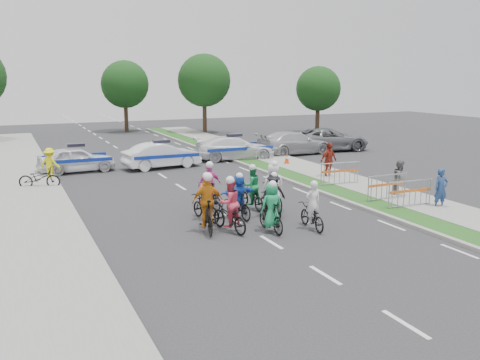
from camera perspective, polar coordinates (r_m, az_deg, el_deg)
name	(u,v)px	position (r m, az deg, el deg)	size (l,w,h in m)	color
ground	(271,242)	(16.50, 3.35, -6.66)	(90.00, 90.00, 0.00)	#28282B
curb_right	(323,193)	(23.16, 8.87, -1.39)	(0.20, 60.00, 0.12)	gray
grass_strip	(337,192)	(23.54, 10.30, -1.25)	(1.20, 60.00, 0.11)	#204E19
sidewalk_right	(371,188)	(24.58, 13.77, -0.84)	(2.40, 60.00, 0.13)	gray
sidewalk_left	(35,223)	(19.58, -21.06, -4.33)	(3.00, 60.00, 0.13)	gray
rider_0	(312,213)	(17.88, 7.69, -3.49)	(0.71, 1.67, 1.66)	black
rider_1	(271,212)	(17.38, 3.36, -3.40)	(0.72, 1.65, 1.73)	black
rider_2	(229,211)	(17.41, -1.15, -3.31)	(0.99, 1.92, 1.86)	black
rider_3	(207,209)	(17.36, -3.49, -3.14)	(1.06, 1.96, 1.99)	black
rider_4	(273,199)	(19.22, 3.52, -2.06)	(0.98, 1.69, 1.67)	black
rider_5	(239,199)	(18.93, -0.15, -2.05)	(1.39, 1.65, 1.69)	black
rider_6	(206,204)	(18.82, -3.68, -2.59)	(0.89, 1.78, 1.73)	black
rider_7	(273,192)	(20.02, 3.54, -1.23)	(0.86, 1.89, 1.94)	black
rider_8	(251,192)	(20.35, 1.23, -1.30)	(0.77, 1.75, 1.75)	black
rider_9	(209,191)	(20.32, -3.30, -1.15)	(0.98, 1.82, 1.86)	black
police_car_0	(77,159)	(29.34, -17.04, 2.12)	(1.60, 3.96, 1.35)	white
police_car_1	(162,155)	(29.61, -8.35, 2.61)	(1.47, 4.21, 1.39)	white
police_car_2	(235,148)	(32.16, -0.59, 3.42)	(1.97, 4.85, 1.41)	white
civilian_sedan	(294,143)	(34.50, 5.77, 3.95)	(2.07, 5.08, 1.47)	#B1B1B6
civilian_suv	(329,139)	(36.49, 9.43, 4.29)	(2.52, 5.47, 1.52)	slate
spectator_0	(441,189)	(21.62, 20.64, -0.90)	(0.58, 0.38, 1.58)	navy
spectator_1	(400,179)	(23.28, 16.70, 0.13)	(0.76, 0.59, 1.55)	#555559
spectator_2	(329,161)	(26.58, 9.43, 2.05)	(1.05, 0.44, 1.79)	maroon
marshal_hiviz	(50,164)	(27.71, -19.61, 1.65)	(1.00, 0.57, 1.54)	#FFF50D
barrier_0	(410,195)	(21.30, 17.65, -1.52)	(2.00, 0.50, 1.12)	#A5A8AD
barrier_1	(387,188)	(22.27, 15.41, -0.85)	(2.00, 0.50, 1.12)	#A5A8AD
barrier_2	(340,174)	(24.86, 10.58, 0.59)	(2.00, 0.50, 1.12)	#A5A8AD
cone_0	(275,178)	(24.71, 3.77, 0.18)	(0.40, 0.40, 0.70)	#F24C0C
cone_1	(287,160)	(30.20, 5.02, 2.18)	(0.40, 0.40, 0.70)	#F24C0C
parked_bike	(39,178)	(25.67, -20.62, 0.20)	(0.63, 1.81, 0.95)	black
tree_1	(204,81)	(46.84, -3.84, 10.54)	(4.55, 4.55, 6.82)	#382619
tree_2	(318,89)	(47.27, 8.35, 9.61)	(3.85, 3.85, 5.77)	#382619
tree_4	(125,84)	(49.02, -12.19, 9.94)	(4.20, 4.20, 6.30)	#382619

